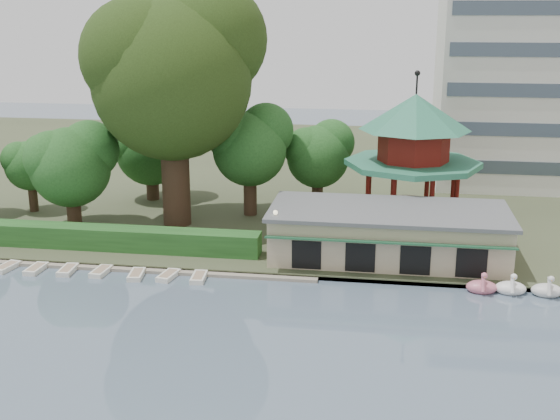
% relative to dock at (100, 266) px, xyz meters
% --- Properties ---
extents(ground_plane, '(220.00, 220.00, 0.00)m').
position_rel_dock_xyz_m(ground_plane, '(12.00, -17.20, -0.12)').
color(ground_plane, slate).
rests_on(ground_plane, ground).
extents(shore, '(220.00, 70.00, 0.40)m').
position_rel_dock_xyz_m(shore, '(12.00, 34.80, 0.08)').
color(shore, '#424930').
rests_on(shore, ground).
extents(embankment, '(220.00, 0.60, 0.30)m').
position_rel_dock_xyz_m(embankment, '(12.00, 0.10, 0.03)').
color(embankment, gray).
rests_on(embankment, ground).
extents(dock, '(34.00, 1.60, 0.24)m').
position_rel_dock_xyz_m(dock, '(0.00, 0.00, 0.00)').
color(dock, gray).
rests_on(dock, ground).
extents(boathouse, '(18.60, 9.39, 3.90)m').
position_rel_dock_xyz_m(boathouse, '(22.00, 4.77, 2.25)').
color(boathouse, tan).
rests_on(boathouse, shore).
extents(pavilion, '(12.40, 12.40, 13.50)m').
position_rel_dock_xyz_m(pavilion, '(24.00, 14.80, 7.36)').
color(pavilion, tan).
rests_on(pavilion, shore).
extents(hedge, '(30.00, 2.00, 1.80)m').
position_rel_dock_xyz_m(hedge, '(-3.00, 3.30, 1.18)').
color(hedge, '#265A23').
rests_on(hedge, shore).
extents(lamp_post, '(0.36, 0.36, 4.28)m').
position_rel_dock_xyz_m(lamp_post, '(13.50, 1.80, 3.22)').
color(lamp_post, black).
rests_on(lamp_post, shore).
extents(big_tree, '(15.32, 14.28, 21.56)m').
position_rel_dock_xyz_m(big_tree, '(3.19, 11.03, 14.35)').
color(big_tree, '#3A281C').
rests_on(big_tree, shore).
extents(small_trees, '(39.76, 17.26, 10.53)m').
position_rel_dock_xyz_m(small_trees, '(-1.11, 14.16, 6.04)').
color(small_trees, '#3A281C').
rests_on(small_trees, shore).
extents(moored_rowboats, '(24.32, 2.65, 0.36)m').
position_rel_dock_xyz_m(moored_rowboats, '(-3.22, -1.41, 0.06)').
color(moored_rowboats, white).
rests_on(moored_rowboats, ground).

